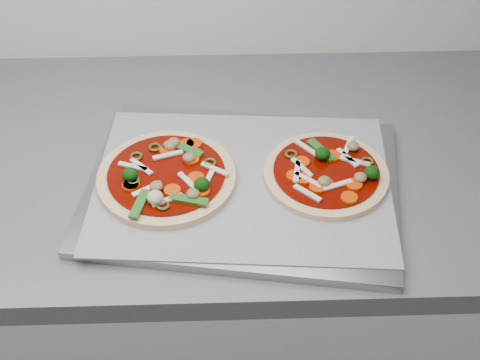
{
  "coord_description": "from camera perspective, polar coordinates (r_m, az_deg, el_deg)",
  "views": [
    {
      "loc": [
        -0.69,
        0.47,
        1.62
      ],
      "look_at": [
        -0.67,
        1.2,
        0.93
      ],
      "focal_mm": 50.0,
      "sensor_mm": 36.0,
      "label": 1
    }
  ],
  "objects": [
    {
      "name": "pizza_right",
      "position": [
        1.04,
        7.44,
        0.62
      ],
      "size": [
        0.24,
        0.24,
        0.03
      ],
      "rotation": [
        0.0,
        0.0,
        -0.27
      ],
      "color": "#E1B77E",
      "rests_on": "parchment"
    },
    {
      "name": "pizza_left",
      "position": [
        1.03,
        -6.24,
        0.32
      ],
      "size": [
        0.28,
        0.28,
        0.04
      ],
      "rotation": [
        0.0,
        0.0,
        -0.42
      ],
      "color": "#E1B77E",
      "rests_on": "parchment"
    },
    {
      "name": "parchment",
      "position": [
        1.03,
        0.23,
        -0.13
      ],
      "size": [
        0.48,
        0.36,
        0.0
      ],
      "primitive_type": "cube",
      "rotation": [
        0.0,
        0.0,
        -0.08
      ],
      "color": "gray",
      "rests_on": "baking_tray"
    },
    {
      "name": "baking_tray",
      "position": [
        1.04,
        0.23,
        -0.48
      ],
      "size": [
        0.52,
        0.42,
        0.02
      ],
      "primitive_type": "cube",
      "rotation": [
        0.0,
        0.0,
        -0.16
      ],
      "color": "#95949A",
      "rests_on": "countertop"
    }
  ]
}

